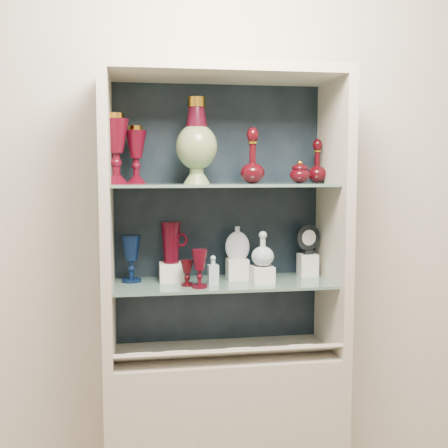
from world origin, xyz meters
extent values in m
cube|color=silver|center=(0.00, 1.75, 1.40)|extent=(3.50, 0.02, 2.80)
cube|color=#B8AF9C|center=(0.00, 1.53, 0.38)|extent=(1.00, 0.40, 0.75)
cube|color=black|center=(0.00, 1.72, 1.32)|extent=(0.98, 0.02, 1.15)
cube|color=#B8AF9C|center=(-0.48, 1.53, 1.32)|extent=(0.04, 0.40, 1.15)
cube|color=#B8AF9C|center=(0.48, 1.53, 1.32)|extent=(0.04, 0.40, 1.15)
cube|color=#B8AF9C|center=(0.00, 1.53, 1.92)|extent=(1.00, 0.40, 0.04)
cube|color=slate|center=(0.00, 1.55, 1.04)|extent=(0.92, 0.34, 0.01)
cube|color=slate|center=(0.00, 1.55, 1.46)|extent=(0.92, 0.34, 0.01)
cube|color=#B8AF9C|center=(0.00, 1.42, 0.78)|extent=(0.92, 0.17, 0.09)
cube|color=white|center=(0.30, 1.42, 0.80)|extent=(0.10, 0.06, 0.03)
cube|color=white|center=(-0.21, 1.42, 0.80)|extent=(0.10, 0.06, 0.03)
cube|color=white|center=(0.04, 1.42, 0.80)|extent=(0.10, 0.06, 0.03)
cube|color=white|center=(-0.36, 1.42, 0.80)|extent=(0.10, 0.06, 0.03)
cube|color=silver|center=(-0.22, 1.59, 1.09)|extent=(0.10, 0.10, 0.08)
cube|color=silver|center=(0.07, 1.59, 1.09)|extent=(0.09, 0.09, 0.09)
cube|color=silver|center=(0.16, 1.50, 1.08)|extent=(0.09, 0.09, 0.07)
cube|color=silver|center=(0.39, 1.62, 1.10)|extent=(0.08, 0.08, 0.10)
camera|label=1|loc=(-0.37, -0.78, 1.54)|focal=45.00mm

